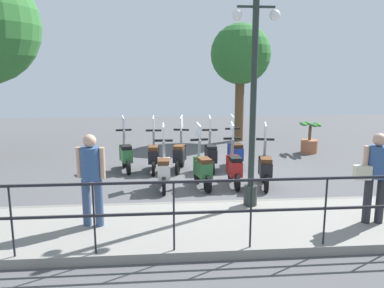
{
  "coord_description": "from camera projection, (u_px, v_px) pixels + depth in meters",
  "views": [
    {
      "loc": [
        -9.36,
        1.32,
        2.75
      ],
      "look_at": [
        0.2,
        0.5,
        0.9
      ],
      "focal_mm": 35.0,
      "sensor_mm": 36.0,
      "label": 1
    }
  ],
  "objects": [
    {
      "name": "ground_plane",
      "position": [
        212.0,
        179.0,
        9.79
      ],
      "size": [
        28.0,
        28.0,
        0.0
      ],
      "primitive_type": "plane",
      "color": "#4C4C4F"
    },
    {
      "name": "promenade_walkway",
      "position": [
        236.0,
        224.0,
        6.69
      ],
      "size": [
        2.2,
        20.0,
        0.15
      ],
      "color": "gray",
      "rests_on": "ground_plane"
    },
    {
      "name": "fence_railing",
      "position": [
        251.0,
        200.0,
        5.51
      ],
      "size": [
        0.04,
        16.03,
        1.07
      ],
      "color": "black",
      "rests_on": "promenade_walkway"
    },
    {
      "name": "lamp_post_near",
      "position": [
        253.0,
        114.0,
        7.1
      ],
      "size": [
        0.26,
        0.9,
        4.13
      ],
      "color": "#232D28",
      "rests_on": "promenade_walkway"
    },
    {
      "name": "pedestrian_with_bag",
      "position": [
        375.0,
        171.0,
        6.39
      ],
      "size": [
        0.36,
        0.65,
        1.59
      ],
      "rotation": [
        0.0,
        0.0,
        -0.12
      ],
      "color": "#28282D",
      "rests_on": "promenade_walkway"
    },
    {
      "name": "pedestrian_distant",
      "position": [
        91.0,
        173.0,
        6.28
      ],
      "size": [
        0.37,
        0.48,
        1.59
      ],
      "rotation": [
        0.0,
        0.0,
        2.96
      ],
      "color": "#384C70",
      "rests_on": "promenade_walkway"
    },
    {
      "name": "tree_distant",
      "position": [
        241.0,
        55.0,
        14.62
      ],
      "size": [
        2.36,
        2.36,
        4.63
      ],
      "color": "brown",
      "rests_on": "ground_plane"
    },
    {
      "name": "potted_palm",
      "position": [
        309.0,
        140.0,
        12.87
      ],
      "size": [
        1.06,
        0.66,
        1.05
      ],
      "color": "#9E5B3D",
      "rests_on": "ground_plane"
    },
    {
      "name": "scooter_near_0",
      "position": [
        265.0,
        168.0,
        9.0
      ],
      "size": [
        1.22,
        0.48,
        1.54
      ],
      "rotation": [
        0.0,
        0.0,
        -0.19
      ],
      "color": "black",
      "rests_on": "ground_plane"
    },
    {
      "name": "scooter_near_1",
      "position": [
        234.0,
        167.0,
        9.11
      ],
      "size": [
        1.23,
        0.44,
        1.54
      ],
      "rotation": [
        0.0,
        0.0,
        0.0
      ],
      "color": "black",
      "rests_on": "ground_plane"
    },
    {
      "name": "scooter_near_2",
      "position": [
        202.0,
        168.0,
        8.97
      ],
      "size": [
        1.22,
        0.49,
        1.54
      ],
      "rotation": [
        0.0,
        0.0,
        0.2
      ],
      "color": "black",
      "rests_on": "ground_plane"
    },
    {
      "name": "scooter_near_3",
      "position": [
        164.0,
        170.0,
        8.84
      ],
      "size": [
        1.23,
        0.44,
        1.54
      ],
      "rotation": [
        0.0,
        0.0,
        -0.02
      ],
      "color": "black",
      "rests_on": "ground_plane"
    },
    {
      "name": "scooter_far_0",
      "position": [
        235.0,
        152.0,
        10.73
      ],
      "size": [
        1.23,
        0.44,
        1.54
      ],
      "rotation": [
        0.0,
        0.0,
        0.11
      ],
      "color": "black",
      "rests_on": "ground_plane"
    },
    {
      "name": "scooter_far_1",
      "position": [
        211.0,
        154.0,
        10.49
      ],
      "size": [
        1.23,
        0.44,
        1.54
      ],
      "rotation": [
        0.0,
        0.0,
        -0.01
      ],
      "color": "black",
      "rests_on": "ground_plane"
    },
    {
      "name": "scooter_far_2",
      "position": [
        180.0,
        154.0,
        10.52
      ],
      "size": [
        1.22,
        0.5,
        1.54
      ],
      "rotation": [
        0.0,
        0.0,
        -0.22
      ],
      "color": "black",
      "rests_on": "ground_plane"
    },
    {
      "name": "scooter_far_3",
      "position": [
        154.0,
        155.0,
        10.4
      ],
      "size": [
        1.23,
        0.44,
        1.54
      ],
      "rotation": [
        0.0,
        0.0,
        -0.02
      ],
      "color": "black",
      "rests_on": "ground_plane"
    },
    {
      "name": "scooter_far_4",
      "position": [
        126.0,
        154.0,
        10.48
      ],
      "size": [
        1.22,
        0.51,
        1.54
      ],
      "rotation": [
        0.0,
        0.0,
        0.23
      ],
      "color": "black",
      "rests_on": "ground_plane"
    }
  ]
}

